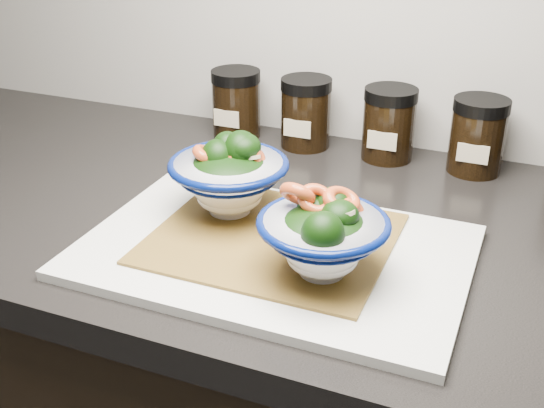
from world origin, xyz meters
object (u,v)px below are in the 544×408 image
at_px(spice_jar_b, 306,113).
at_px(bowl_right, 324,235).
at_px(cutting_board, 274,252).
at_px(spice_jar_c, 389,124).
at_px(bowl_left, 230,176).
at_px(spice_jar_a, 236,103).
at_px(spice_jar_d, 478,136).

bearing_deg(spice_jar_b, bowl_right, -67.41).
xyz_separation_m(cutting_board, spice_jar_b, (-0.09, 0.35, 0.05)).
distance_m(cutting_board, spice_jar_c, 0.35).
bearing_deg(bowl_left, spice_jar_a, 113.63).
bearing_deg(spice_jar_b, spice_jar_d, 0.00).
bearing_deg(spice_jar_c, spice_jar_d, 0.00).
xyz_separation_m(bowl_right, spice_jar_b, (-0.16, 0.38, -0.01)).
height_order(cutting_board, bowl_right, bowl_right).
xyz_separation_m(spice_jar_b, spice_jar_d, (0.27, 0.00, 0.00)).
xyz_separation_m(spice_jar_c, spice_jar_d, (0.13, 0.00, 0.00)).
distance_m(bowl_left, bowl_right, 0.18).
relative_size(bowl_right, spice_jar_b, 1.28).
bearing_deg(bowl_right, bowl_left, 148.99).
relative_size(bowl_left, spice_jar_c, 1.36).
distance_m(cutting_board, spice_jar_b, 0.36).
xyz_separation_m(cutting_board, spice_jar_a, (-0.21, 0.35, 0.05)).
bearing_deg(spice_jar_b, spice_jar_c, 0.00).
xyz_separation_m(cutting_board, bowl_right, (0.07, -0.03, 0.06)).
bearing_deg(bowl_left, cutting_board, -35.22).
xyz_separation_m(cutting_board, spice_jar_d, (0.18, 0.35, 0.05)).
xyz_separation_m(spice_jar_a, spice_jar_b, (0.12, 0.00, 0.00)).
bearing_deg(cutting_board, spice_jar_d, 62.09).
xyz_separation_m(spice_jar_a, spice_jar_c, (0.26, 0.00, 0.00)).
height_order(spice_jar_a, spice_jar_d, same).
height_order(spice_jar_b, spice_jar_d, same).
relative_size(cutting_board, spice_jar_a, 3.98).
xyz_separation_m(bowl_right, spice_jar_d, (0.11, 0.38, -0.01)).
distance_m(bowl_right, spice_jar_d, 0.40).
xyz_separation_m(spice_jar_b, spice_jar_c, (0.14, 0.00, 0.00)).
bearing_deg(spice_jar_d, spice_jar_c, 180.00).
height_order(bowl_right, spice_jar_a, bowl_right).
bearing_deg(spice_jar_a, spice_jar_b, 0.00).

